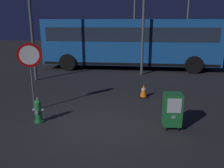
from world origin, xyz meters
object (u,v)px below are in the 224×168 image
at_px(bus_near, 130,41).
at_px(bus_far, 126,37).
at_px(newspaper_box_primary, 172,109).
at_px(stop_sign, 30,63).
at_px(traffic_cone, 144,91).
at_px(fire_hydrant, 38,111).
at_px(street_light_near_right, 135,4).

height_order(bus_near, bus_far, same).
xyz_separation_m(newspaper_box_primary, bus_far, (-1.15, 12.19, 1.14)).
distance_m(stop_sign, bus_near, 8.19).
bearing_deg(traffic_cone, bus_near, 93.91).
height_order(fire_hydrant, bus_far, bus_far).
bearing_deg(fire_hydrant, bus_far, 77.44).
bearing_deg(street_light_near_right, fire_hydrant, -103.83).
distance_m(stop_sign, street_light_near_right, 13.34).
bearing_deg(bus_far, bus_near, -79.26).
bearing_deg(bus_near, bus_far, 96.64).
xyz_separation_m(fire_hydrant, bus_far, (2.66, 11.93, 1.36)).
distance_m(fire_hydrant, stop_sign, 1.61).
distance_m(fire_hydrant, newspaper_box_primary, 3.82).
height_order(stop_sign, bus_far, bus_far).
xyz_separation_m(bus_near, bus_far, (-0.20, 3.56, 0.00)).
bearing_deg(stop_sign, bus_far, 74.11).
distance_m(traffic_cone, bus_far, 9.59).
bearing_deg(street_light_near_right, traffic_cone, -90.20).
bearing_deg(newspaper_box_primary, stop_sign, 164.94).
relative_size(bus_near, bus_far, 0.99).
relative_size(stop_sign, traffic_cone, 4.21).
bearing_deg(fire_hydrant, street_light_near_right, 76.17).
bearing_deg(street_light_near_right, bus_near, -95.01).
relative_size(fire_hydrant, bus_far, 0.07).
distance_m(fire_hydrant, street_light_near_right, 14.35).
xyz_separation_m(fire_hydrant, traffic_cone, (3.26, 2.47, -0.09)).
bearing_deg(street_light_near_right, newspaper_box_primary, -87.90).
bearing_deg(stop_sign, traffic_cone, 22.77).
relative_size(fire_hydrant, bus_near, 0.07).
height_order(bus_far, street_light_near_right, street_light_near_right).
xyz_separation_m(traffic_cone, bus_far, (-0.61, 9.46, 1.45)).
distance_m(stop_sign, bus_far, 11.47).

